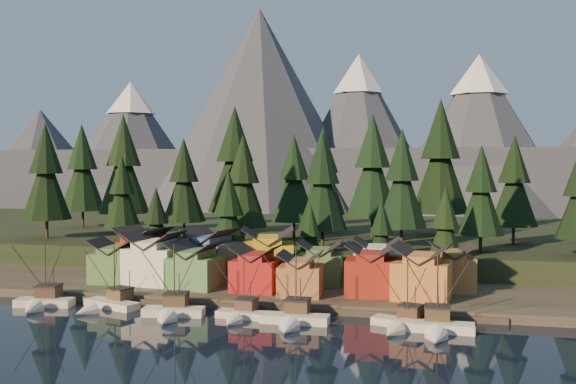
% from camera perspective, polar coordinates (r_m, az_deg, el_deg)
% --- Properties ---
extents(ground, '(500.00, 500.00, 0.00)m').
position_cam_1_polar(ground, '(92.30, -6.12, -12.46)').
color(ground, black).
rests_on(ground, ground).
extents(shore_strip, '(400.00, 50.00, 1.50)m').
position_cam_1_polar(shore_strip, '(129.66, -0.19, -7.75)').
color(shore_strip, '#342F26').
rests_on(shore_strip, ground).
extents(hillside, '(420.00, 100.00, 6.00)m').
position_cam_1_polar(hillside, '(177.83, 3.57, -4.23)').
color(hillside, black).
rests_on(hillside, ground).
extents(dock, '(80.00, 4.00, 1.00)m').
position_cam_1_polar(dock, '(107.44, -3.16, -10.03)').
color(dock, '#493F34').
rests_on(dock, ground).
extents(mountain_ridge, '(560.00, 190.00, 90.00)m').
position_cam_1_polar(mountain_ridge, '(299.62, 6.78, 2.90)').
color(mountain_ridge, '#454B59').
rests_on(mountain_ridge, ground).
extents(boat_0, '(10.06, 10.71, 12.51)m').
position_cam_1_polar(boat_0, '(115.01, -21.07, -8.34)').
color(boat_0, beige).
rests_on(boat_0, ground).
extents(boat_1, '(10.95, 11.38, 11.61)m').
position_cam_1_polar(boat_1, '(110.58, -15.87, -8.89)').
color(boat_1, beige).
rests_on(boat_1, ground).
extents(boat_2, '(10.16, 10.79, 12.48)m').
position_cam_1_polar(boat_2, '(102.51, -10.29, -9.55)').
color(boat_2, beige).
rests_on(boat_2, ground).
extents(boat_3, '(8.59, 9.19, 10.66)m').
position_cam_1_polar(boat_3, '(99.88, -4.27, -10.05)').
color(boat_3, beige).
rests_on(boat_3, ground).
extents(boat_4, '(10.49, 11.42, 12.44)m').
position_cam_1_polar(boat_4, '(96.31, 0.49, -10.35)').
color(boat_4, silver).
rests_on(boat_4, ground).
extents(boat_5, '(10.60, 11.00, 11.12)m').
position_cam_1_polar(boat_5, '(95.66, 10.18, -10.69)').
color(boat_5, beige).
rests_on(boat_5, ground).
extents(boat_6, '(10.67, 11.59, 12.42)m').
position_cam_1_polar(boat_6, '(93.98, 13.11, -10.75)').
color(boat_6, white).
rests_on(boat_6, ground).
extents(house_front_0, '(8.89, 8.48, 8.21)m').
position_cam_1_polar(house_front_0, '(125.92, -15.10, -5.81)').
color(house_front_0, '#4A7841').
rests_on(house_front_0, shore_strip).
extents(house_front_1, '(9.95, 9.59, 9.78)m').
position_cam_1_polar(house_front_1, '(122.40, -11.79, -5.62)').
color(house_front_1, white).
rests_on(house_front_1, shore_strip).
extents(house_front_2, '(9.18, 9.25, 8.32)m').
position_cam_1_polar(house_front_2, '(117.40, -8.26, -6.32)').
color(house_front_2, '#4B8146').
rests_on(house_front_2, shore_strip).
extents(house_front_3, '(8.34, 7.99, 8.07)m').
position_cam_1_polar(house_front_3, '(113.31, -2.83, -6.68)').
color(house_front_3, '#A21919').
rests_on(house_front_3, shore_strip).
extents(house_front_4, '(7.66, 8.19, 7.34)m').
position_cam_1_polar(house_front_4, '(109.68, 1.11, -7.19)').
color(house_front_4, '#A46A3A').
rests_on(house_front_4, shore_strip).
extents(house_front_5, '(8.76, 8.04, 8.82)m').
position_cam_1_polar(house_front_5, '(110.48, 7.37, -6.73)').
color(house_front_5, maroon).
rests_on(house_front_5, shore_strip).
extents(house_front_6, '(10.05, 9.62, 9.07)m').
position_cam_1_polar(house_front_6, '(108.70, 11.80, -6.84)').
color(house_front_6, '#C57732').
rests_on(house_front_6, shore_strip).
extents(house_back_0, '(10.82, 10.56, 9.79)m').
position_cam_1_polar(house_back_0, '(130.86, -12.75, -5.10)').
color(house_back_0, maroon).
rests_on(house_back_0, shore_strip).
extents(house_back_1, '(10.47, 10.55, 9.80)m').
position_cam_1_polar(house_back_1, '(126.40, -6.91, -5.33)').
color(house_back_1, '#385086').
rests_on(house_back_1, shore_strip).
extents(house_back_2, '(11.55, 10.98, 10.28)m').
position_cam_1_polar(house_back_2, '(122.35, -1.81, -5.45)').
color(house_back_2, gold).
rests_on(house_back_2, shore_strip).
extents(house_back_3, '(8.58, 7.77, 8.18)m').
position_cam_1_polar(house_back_3, '(118.98, 2.88, -6.21)').
color(house_back_3, '#49743E').
rests_on(house_back_3, shore_strip).
extents(house_back_4, '(8.63, 8.32, 8.90)m').
position_cam_1_polar(house_back_4, '(118.17, 7.90, -6.11)').
color(house_back_4, silver).
rests_on(house_back_4, shore_strip).
extents(house_back_5, '(8.37, 8.45, 8.38)m').
position_cam_1_polar(house_back_5, '(117.01, 14.35, -6.39)').
color(house_back_5, olive).
rests_on(house_back_5, shore_strip).
extents(tree_hill_0, '(11.91, 11.91, 27.75)m').
position_cam_1_polar(tree_hill_0, '(164.13, -20.71, 1.41)').
color(tree_hill_0, '#332319').
rests_on(tree_hill_0, hillside).
extents(tree_hill_1, '(13.25, 13.25, 30.87)m').
position_cam_1_polar(tree_hill_1, '(171.72, -14.40, 2.11)').
color(tree_hill_1, '#332319').
rests_on(tree_hill_1, hillside).
extents(tree_hill_2, '(8.53, 8.53, 19.87)m').
position_cam_1_polar(tree_hill_2, '(149.52, -14.54, -0.25)').
color(tree_hill_2, '#332319').
rests_on(tree_hill_2, hillside).
extents(tree_hill_3, '(10.38, 10.38, 24.17)m').
position_cam_1_polar(tree_hill_3, '(156.04, -9.24, 0.77)').
color(tree_hill_3, '#332319').
rests_on(tree_hill_3, hillside).
extents(tree_hill_4, '(14.15, 14.15, 32.96)m').
position_cam_1_polar(tree_hill_4, '(167.29, -4.74, 2.56)').
color(tree_hill_4, '#332319').
rests_on(tree_hill_4, hillside).
extents(tree_hill_5, '(10.47, 10.47, 24.38)m').
position_cam_1_polar(tree_hill_5, '(140.50, -4.01, 0.66)').
color(tree_hill_5, '#332319').
rests_on(tree_hill_5, hillside).
extents(tree_hill_6, '(10.76, 10.76, 25.07)m').
position_cam_1_polar(tree_hill_6, '(152.91, 0.53, 0.96)').
color(tree_hill_6, '#332319').
rests_on(tree_hill_6, hillside).
extents(tree_hill_7, '(10.50, 10.50, 24.45)m').
position_cam_1_polar(tree_hill_7, '(134.28, 3.09, 0.60)').
color(tree_hill_7, '#332319').
rests_on(tree_hill_7, hillside).
extents(tree_hill_8, '(12.98, 12.98, 30.23)m').
position_cam_1_polar(tree_hill_8, '(156.89, 7.53, 2.01)').
color(tree_hill_8, '#332319').
rests_on(tree_hill_8, hillside).
extents(tree_hill_9, '(10.93, 10.93, 25.47)m').
position_cam_1_polar(tree_hill_9, '(139.36, 10.09, 0.86)').
color(tree_hill_9, '#332319').
rests_on(tree_hill_9, hillside).
extents(tree_hill_10, '(14.66, 14.66, 34.15)m').
position_cam_1_polar(tree_hill_10, '(164.10, 13.39, 2.73)').
color(tree_hill_10, '#332319').
rests_on(tree_hill_10, hillside).
extents(tree_hill_11, '(9.35, 9.35, 21.78)m').
position_cam_1_polar(tree_hill_11, '(134.48, 16.79, -0.13)').
color(tree_hill_11, '#332319').
rests_on(tree_hill_11, hillside).
extents(tree_hill_12, '(10.45, 10.45, 24.34)m').
position_cam_1_polar(tree_hill_12, '(151.04, 19.46, 0.64)').
color(tree_hill_12, '#332319').
rests_on(tree_hill_12, hillside).
extents(tree_hill_15, '(11.89, 11.89, 27.71)m').
position_cam_1_polar(tree_hill_15, '(168.75, 3.13, 1.59)').
color(tree_hill_15, '#332319').
rests_on(tree_hill_15, hillside).
extents(tree_hill_16, '(12.52, 12.52, 29.16)m').
position_cam_1_polar(tree_hill_16, '(189.27, -17.82, 1.81)').
color(tree_hill_16, '#332319').
rests_on(tree_hill_16, hillside).
extents(tree_shore_0, '(7.54, 7.54, 17.56)m').
position_cam_1_polar(tree_shore_0, '(137.44, -11.64, -2.87)').
color(tree_shore_0, '#332319').
rests_on(tree_shore_0, shore_strip).
extents(tree_shore_1, '(9.07, 9.07, 21.14)m').
position_cam_1_polar(tree_shore_1, '(131.35, -5.30, -2.21)').
color(tree_shore_1, '#332319').
rests_on(tree_shore_1, shore_strip).
extents(tree_shore_2, '(6.21, 6.21, 14.46)m').
position_cam_1_polar(tree_shore_2, '(127.35, 2.00, -4.00)').
color(tree_shore_2, '#332319').
rests_on(tree_shore_2, shore_strip).
extents(tree_shore_3, '(6.70, 6.70, 15.60)m').
position_cam_1_polar(tree_shore_3, '(125.31, 8.30, -3.85)').
color(tree_shore_3, '#332319').
rests_on(tree_shore_3, shore_strip).
extents(tree_shore_4, '(7.84, 7.84, 18.26)m').
position_cam_1_polar(tree_shore_4, '(124.71, 13.82, -3.25)').
color(tree_shore_4, '#332319').
rests_on(tree_shore_4, shore_strip).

